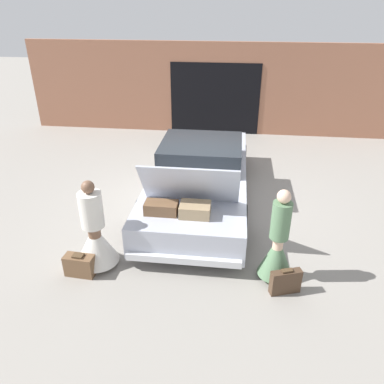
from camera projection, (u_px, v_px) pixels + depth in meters
name	position (u px, v px, depth m)	size (l,w,h in m)	color
ground_plane	(199.00, 199.00, 8.27)	(40.00, 40.00, 0.00)	gray
garage_wall_back	(215.00, 89.00, 11.73)	(12.00, 0.14, 2.80)	#9E664C
car	(200.00, 176.00, 8.03)	(1.99, 5.07, 1.61)	#B2B7C6
person_left	(95.00, 237.00, 6.03)	(0.70, 0.70, 1.54)	brown
person_right	(277.00, 248.00, 5.73)	(0.55, 0.55, 1.56)	beige
suitcase_beside_left_person	(80.00, 265.00, 5.95)	(0.49, 0.25, 0.39)	brown
suitcase_beside_right_person	(285.00, 282.00, 5.59)	(0.48, 0.27, 0.42)	#473323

